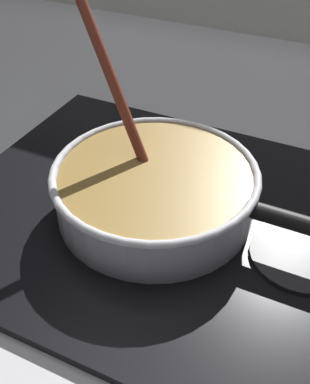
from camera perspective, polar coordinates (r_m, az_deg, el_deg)
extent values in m
cube|color=#B7B7BC|center=(0.62, 0.46, -8.93)|extent=(2.40, 1.60, 0.04)
cube|color=black|center=(0.66, 0.00, -2.58)|extent=(0.56, 0.48, 0.01)
torus|color=#592D0C|center=(0.65, 0.00, -1.91)|extent=(0.20, 0.20, 0.01)
cylinder|color=#262628|center=(0.61, 17.05, -7.14)|extent=(0.13, 0.13, 0.01)
cylinder|color=silver|center=(0.63, 0.00, 0.00)|extent=(0.26, 0.26, 0.06)
cylinder|color=olive|center=(0.63, 0.00, 0.28)|extent=(0.25, 0.25, 0.06)
torus|color=silver|center=(0.61, 0.00, 2.32)|extent=(0.27, 0.27, 0.01)
cylinder|color=black|center=(0.58, 18.00, -3.92)|extent=(0.14, 0.02, 0.02)
cylinder|color=#E5CC7A|center=(0.62, -3.22, 1.29)|extent=(0.03, 0.03, 0.01)
cylinder|color=#EDD88C|center=(0.59, -1.67, -0.91)|extent=(0.04, 0.04, 0.01)
cylinder|color=beige|center=(0.68, 1.03, 5.16)|extent=(0.04, 0.04, 0.01)
cylinder|color=#E5CC7A|center=(0.65, 7.28, 3.03)|extent=(0.04, 0.04, 0.01)
cylinder|color=beige|center=(0.61, 2.13, 0.69)|extent=(0.03, 0.03, 0.01)
cylinder|color=beige|center=(0.64, -0.19, 3.16)|extent=(0.03, 0.03, 0.01)
cylinder|color=#E5CC7A|center=(0.59, 7.68, -1.37)|extent=(0.03, 0.03, 0.01)
cylinder|color=#E5CC7A|center=(0.67, 5.03, 4.95)|extent=(0.04, 0.04, 0.01)
cylinder|color=maroon|center=(0.63, -5.75, 14.60)|extent=(0.16, 0.08, 0.25)
cube|color=brown|center=(0.64, -0.82, 2.34)|extent=(0.05, 0.04, 0.01)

